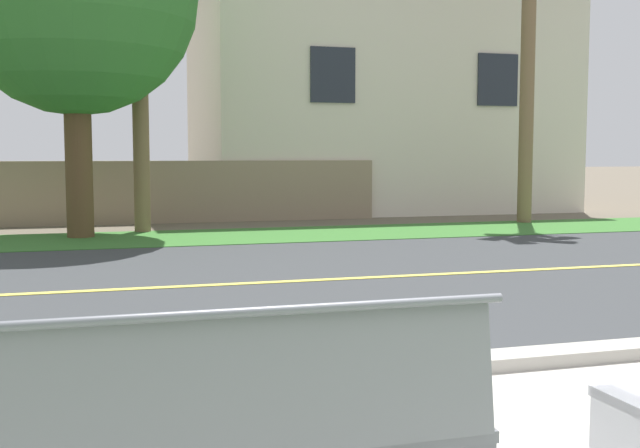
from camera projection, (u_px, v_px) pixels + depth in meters
name	position (u px, v px, depth m)	size (l,w,h in m)	color
ground_plane	(237.00, 266.00, 10.80)	(140.00, 140.00, 0.00)	#665B4C
curb_edge	(383.00, 371.00, 5.40)	(44.00, 0.30, 0.11)	#ADA89E
street_asphalt	(259.00, 283.00, 9.37)	(52.00, 8.00, 0.01)	#383A3D
road_centre_line	(259.00, 283.00, 9.37)	(48.00, 0.14, 0.01)	#E0CC4C
far_verge_grass	(199.00, 237.00, 14.51)	(48.00, 2.80, 0.02)	#38702D
bench_left	(240.00, 441.00, 2.97)	(2.05, 0.48, 1.01)	slate
garden_wall	(91.00, 193.00, 17.07)	(13.00, 0.36, 1.40)	gray
house_across_street	(372.00, 87.00, 22.05)	(10.44, 6.91, 6.80)	beige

